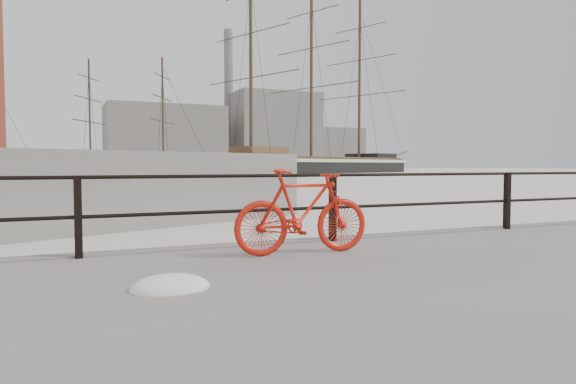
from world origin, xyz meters
name	(u,v)px	position (x,y,z in m)	size (l,w,h in m)	color
ground	(499,247)	(0.00, 0.00, 0.00)	(400.00, 400.00, 0.00)	white
guardrail	(507,201)	(0.00, -0.15, 0.85)	(28.00, 0.10, 1.00)	black
bicycle	(303,212)	(-4.39, -0.98, 0.89)	(1.79, 0.27, 1.08)	red
barque_black	(311,173)	(35.85, 79.30, 0.00)	(66.33, 21.71, 37.09)	black
schooner_mid	(127,175)	(2.47, 77.65, 0.00)	(26.26, 11.11, 19.13)	white
industrial_west	(165,138)	(20.00, 140.00, 9.00)	(32.00, 18.00, 18.00)	gray
industrial_mid	(273,132)	(55.00, 145.00, 12.00)	(26.00, 20.00, 24.00)	gray
industrial_east	(329,149)	(78.00, 150.00, 7.00)	(20.00, 16.00, 14.00)	gray
smokestack	(229,100)	(42.00, 150.00, 22.00)	(2.80, 2.80, 44.00)	gray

